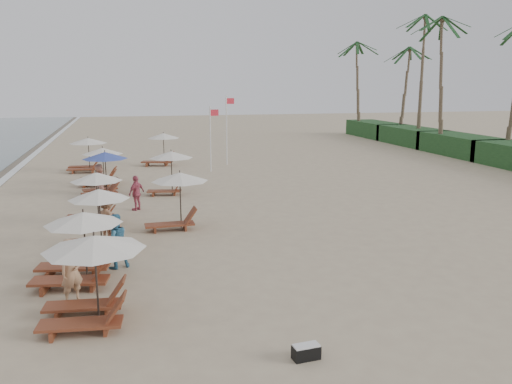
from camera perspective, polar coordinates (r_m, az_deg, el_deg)
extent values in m
plane|color=tan|center=(16.68, 1.26, -8.26)|extent=(160.00, 160.00, 0.00)
cube|color=#193D1C|center=(45.67, 21.07, 4.72)|extent=(3.20, 8.00, 1.60)
cube|color=#193D1C|center=(51.95, 16.34, 5.77)|extent=(3.20, 8.00, 1.60)
cube|color=#193D1C|center=(58.52, 12.64, 6.56)|extent=(3.20, 8.00, 1.60)
cylinder|color=brown|center=(42.78, 25.57, 9.47)|extent=(0.36, 0.36, 9.80)
cylinder|color=brown|center=(45.90, 19.68, 10.49)|extent=(0.36, 0.36, 10.60)
cylinder|color=brown|center=(50.78, 17.30, 11.14)|extent=(0.36, 0.36, 11.40)
cylinder|color=brown|center=(55.74, 15.23, 10.02)|extent=(0.36, 0.36, 9.00)
cylinder|color=brown|center=(59.55, 11.25, 10.66)|extent=(0.36, 0.36, 9.80)
cylinder|color=black|center=(13.35, -16.71, -9.13)|extent=(0.05, 0.05, 2.10)
cone|color=silver|center=(13.05, -16.95, -5.21)|extent=(2.41, 2.41, 0.35)
cylinder|color=black|center=(16.15, -17.81, -5.76)|extent=(0.05, 0.05, 2.00)
cone|color=silver|center=(15.91, -18.01, -2.66)|extent=(2.21, 2.21, 0.35)
cylinder|color=black|center=(18.91, -16.33, -3.02)|extent=(0.05, 0.05, 2.09)
cone|color=silver|center=(18.70, -16.49, -0.22)|extent=(2.05, 2.05, 0.35)
cylinder|color=black|center=(22.36, -16.61, -0.81)|extent=(0.05, 0.05, 2.09)
cone|color=silver|center=(22.18, -16.75, 1.58)|extent=(2.06, 2.06, 0.35)
cylinder|color=black|center=(28.23, -15.77, 1.82)|extent=(0.05, 0.05, 2.16)
cone|color=#35489E|center=(28.09, -15.88, 3.80)|extent=(2.28, 2.28, 0.35)
cylinder|color=black|center=(31.27, -16.03, 2.59)|extent=(0.05, 0.05, 2.02)
cone|color=silver|center=(31.14, -16.13, 4.25)|extent=(2.27, 2.27, 0.35)
cylinder|color=black|center=(36.22, -17.45, 3.77)|extent=(0.05, 0.05, 2.12)
cone|color=silver|center=(36.11, -17.55, 5.27)|extent=(2.40, 2.40, 0.35)
cylinder|color=black|center=(21.28, -8.09, -0.97)|extent=(0.05, 0.05, 2.15)
cone|color=silver|center=(21.09, -8.17, 1.62)|extent=(2.24, 2.24, 0.35)
cylinder|color=black|center=(27.89, -9.02, 1.99)|extent=(0.05, 0.05, 2.15)
cone|color=silver|center=(27.74, -9.08, 3.98)|extent=(2.24, 2.24, 0.35)
cylinder|color=black|center=(37.97, -9.85, 4.50)|extent=(0.05, 0.05, 2.15)
cone|color=silver|center=(37.87, -9.90, 5.96)|extent=(2.24, 2.24, 0.35)
imported|color=tan|center=(14.77, -19.14, -8.02)|extent=(0.76, 0.71, 1.74)
imported|color=teal|center=(17.09, -14.86, -5.11)|extent=(1.01, 0.89, 1.73)
imported|color=#976B4D|center=(19.83, -15.66, -2.85)|extent=(1.28, 1.17, 1.73)
imported|color=#B0465A|center=(24.60, -12.68, -0.10)|extent=(0.93, 0.94, 1.59)
imported|color=#A56B59|center=(28.64, -16.43, 1.33)|extent=(0.63, 0.85, 1.58)
cube|color=black|center=(11.65, 5.39, -16.75)|extent=(0.60, 0.34, 0.29)
cube|color=silver|center=(11.58, 5.41, -16.08)|extent=(0.57, 0.32, 0.04)
cylinder|color=silver|center=(34.53, -4.91, 5.64)|extent=(0.08, 0.08, 4.20)
cube|color=red|center=(34.44, -4.49, 8.47)|extent=(0.55, 0.02, 0.40)
cylinder|color=silver|center=(37.46, -3.17, 6.62)|extent=(0.08, 0.08, 4.84)
cube|color=red|center=(37.39, -2.78, 9.71)|extent=(0.55, 0.02, 0.40)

